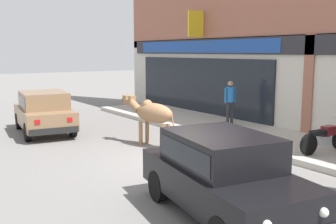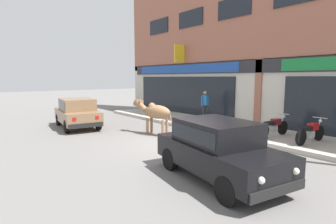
% 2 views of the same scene
% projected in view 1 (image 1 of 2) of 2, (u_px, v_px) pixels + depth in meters
% --- Properties ---
extents(ground_plane, '(90.00, 90.00, 0.00)m').
position_uv_depth(ground_plane, '(180.00, 162.00, 10.21)').
color(ground_plane, slate).
extents(sidewalk, '(19.00, 3.04, 0.16)m').
position_uv_depth(sidewalk, '(276.00, 140.00, 12.29)').
color(sidewalk, '#B7AFA3').
rests_on(sidewalk, ground).
extents(cow, '(2.11, 0.91, 1.61)m').
position_uv_depth(cow, '(152.00, 113.00, 11.79)').
color(cow, '#936B47').
rests_on(cow, ground).
extents(car_0, '(3.79, 2.19, 1.46)m').
position_uv_depth(car_0, '(222.00, 171.00, 6.72)').
color(car_0, black).
rests_on(car_0, ground).
extents(car_1, '(3.75, 2.04, 1.46)m').
position_uv_depth(car_1, '(44.00, 110.00, 13.72)').
color(car_1, black).
rests_on(car_1, ground).
extents(motorcycle_0, '(0.52, 1.81, 0.88)m').
position_uv_depth(motorcycle_0, '(325.00, 138.00, 10.50)').
color(motorcycle_0, black).
rests_on(motorcycle_0, sidewalk).
extents(pedestrian, '(0.32, 0.50, 1.60)m').
position_uv_depth(pedestrian, '(230.00, 98.00, 14.56)').
color(pedestrian, '#2D2D33').
rests_on(pedestrian, sidewalk).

